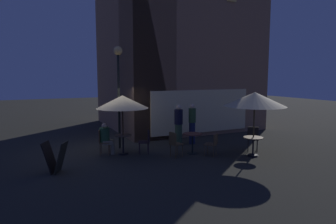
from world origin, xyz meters
TOP-DOWN VIEW (x-y plane):
  - ground_plane at (0.00, 0.00)m, footprint 60.00×60.00m
  - cafe_building at (3.77, 3.39)m, footprint 7.75×7.48m
  - street_lamp_near_corner at (0.39, 0.38)m, footprint 0.36×0.36m
  - menu_sandwich_board at (-2.30, -1.84)m, footprint 0.84×0.79m
  - cafe_table_0 at (4.54, -2.96)m, footprint 0.72×0.72m
  - cafe_table_1 at (0.23, -0.61)m, footprint 0.66×0.66m
  - cafe_table_2 at (2.68, -1.67)m, footprint 0.73×0.73m
  - patio_umbrella_0 at (4.54, -2.96)m, footprint 2.27×2.27m
  - patio_umbrella_1 at (0.23, -0.61)m, footprint 1.96×1.96m
  - cafe_chair_0 at (5.12, -2.28)m, footprint 0.61×0.61m
  - cafe_chair_1 at (-0.50, -0.33)m, footprint 0.51×0.51m
  - cafe_chair_2 at (1.07, -0.87)m, footprint 0.52×0.52m
  - cafe_chair_3 at (3.18, -2.29)m, footprint 0.60×0.60m
  - cafe_chair_4 at (1.82, -1.83)m, footprint 0.47×0.47m
  - patron_seated_0 at (-0.37, -0.38)m, footprint 0.55×0.48m
  - patron_standing_1 at (3.51, -0.19)m, footprint 0.32×0.32m
  - patron_standing_2 at (2.86, -0.14)m, footprint 0.36×0.36m

SIDE VIEW (x-z plane):
  - ground_plane at x=0.00m, z-range 0.00..0.00m
  - menu_sandwich_board at x=-2.30m, z-range 0.02..0.98m
  - cafe_chair_3 at x=3.18m, z-range 0.09..0.93m
  - cafe_table_1 at x=0.23m, z-range 0.14..0.89m
  - cafe_table_0 at x=4.54m, z-range 0.16..0.89m
  - cafe_chair_2 at x=1.07m, z-range 0.09..0.99m
  - cafe_chair_4 at x=1.82m, z-range 0.10..1.04m
  - cafe_table_2 at x=2.68m, z-range 0.18..0.97m
  - cafe_chair_0 at x=5.12m, z-range 0.10..1.05m
  - cafe_chair_1 at x=-0.50m, z-range 0.10..1.07m
  - patron_seated_0 at x=-0.37m, z-range 0.09..1.31m
  - patron_standing_2 at x=2.86m, z-range 0.01..1.77m
  - patron_standing_1 at x=3.51m, z-range 0.01..1.78m
  - patio_umbrella_1 at x=0.23m, z-range 0.88..3.14m
  - patio_umbrella_0 at x=4.54m, z-range 0.93..3.33m
  - street_lamp_near_corner at x=0.39m, z-range 0.98..5.14m
  - cafe_building at x=3.77m, z-range -0.01..9.45m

